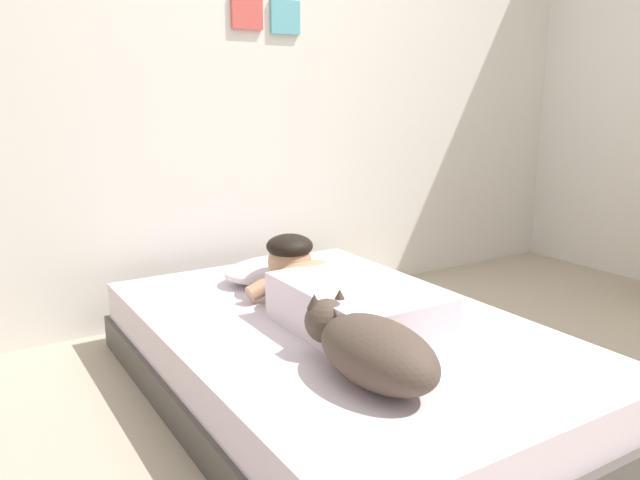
# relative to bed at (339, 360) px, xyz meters

# --- Properties ---
(ground_plane) EXTENTS (12.77, 12.77, 0.00)m
(ground_plane) POSITION_rel_bed_xyz_m (0.29, -0.54, -0.15)
(ground_plane) COLOR tan
(back_wall) EXTENTS (4.39, 0.12, 2.50)m
(back_wall) POSITION_rel_bed_xyz_m (0.29, 1.20, 1.10)
(back_wall) COLOR silver
(back_wall) RESTS_ON ground
(bed) EXTENTS (1.31, 2.01, 0.31)m
(bed) POSITION_rel_bed_xyz_m (0.00, 0.00, 0.00)
(bed) COLOR #4C4742
(bed) RESTS_ON ground
(pillow) EXTENTS (0.52, 0.32, 0.11)m
(pillow) POSITION_rel_bed_xyz_m (0.06, 0.61, 0.21)
(pillow) COLOR silver
(pillow) RESTS_ON bed
(person_lying) EXTENTS (0.43, 0.92, 0.27)m
(person_lying) POSITION_rel_bed_xyz_m (-0.00, 0.02, 0.26)
(person_lying) COLOR silver
(person_lying) RESTS_ON bed
(dog) EXTENTS (0.26, 0.57, 0.21)m
(dog) POSITION_rel_bed_xyz_m (-0.20, -0.46, 0.26)
(dog) COLOR #4C3D33
(dog) RESTS_ON bed
(coffee_cup) EXTENTS (0.12, 0.09, 0.07)m
(coffee_cup) POSITION_rel_bed_xyz_m (0.23, 0.35, 0.19)
(coffee_cup) COLOR white
(coffee_cup) RESTS_ON bed
(cell_phone) EXTENTS (0.07, 0.14, 0.01)m
(cell_phone) POSITION_rel_bed_xyz_m (-0.07, -0.06, 0.16)
(cell_phone) COLOR black
(cell_phone) RESTS_ON bed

